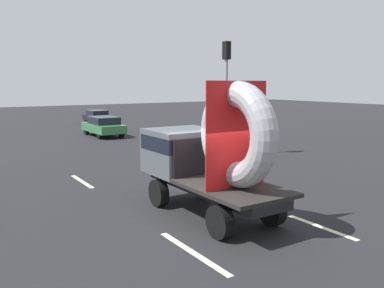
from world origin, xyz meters
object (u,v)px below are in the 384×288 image
(distant_sedan, at_px, (103,126))
(oncoming_car, at_px, (97,116))
(traffic_light, at_px, (226,82))
(flatbed_truck, at_px, (206,153))

(distant_sedan, relative_size, oncoming_car, 1.12)
(distant_sedan, height_order, traffic_light, traffic_light)
(flatbed_truck, bearing_deg, traffic_light, 49.16)
(flatbed_truck, relative_size, oncoming_car, 1.31)
(distant_sedan, distance_m, oncoming_car, 9.29)
(distant_sedan, height_order, oncoming_car, distant_sedan)
(flatbed_truck, xyz_separation_m, oncoming_car, (6.41, 26.82, -1.09))
(flatbed_truck, distance_m, traffic_light, 10.01)
(oncoming_car, bearing_deg, flatbed_truck, -103.43)
(flatbed_truck, height_order, distant_sedan, flatbed_truck)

